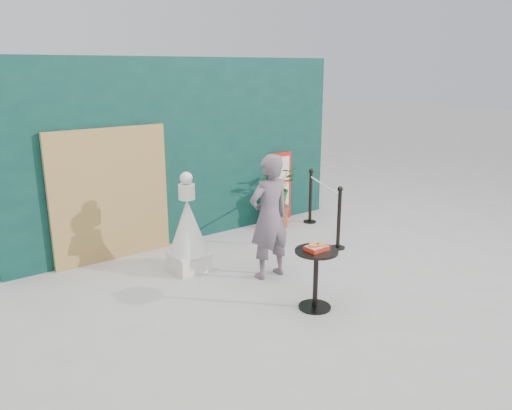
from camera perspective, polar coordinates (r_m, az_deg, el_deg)
name	(u,v)px	position (r m, az deg, el deg)	size (l,w,h in m)	color
ground	(314,302)	(6.41, 6.62, -10.98)	(60.00, 60.00, 0.00)	#ADAAA5
back_wall	(185,151)	(8.40, -8.12, 6.15)	(6.00, 0.30, 3.00)	#0A2D29
bamboo_fence	(111,195)	(7.73, -16.28, 1.08)	(1.80, 0.08, 2.00)	tan
woman	(269,217)	(6.80, 1.52, -1.38)	(0.63, 0.42, 1.74)	#61535F
menu_board	(280,187)	(9.46, 2.75, 2.10)	(0.50, 0.07, 1.30)	red
statue	(188,231)	(7.16, -7.76, -2.97)	(0.57, 0.57, 1.45)	white
cafe_table	(316,270)	(6.07, 6.86, -7.37)	(0.52, 0.52, 0.75)	black
food_basket	(317,247)	(5.97, 6.95, -4.80)	(0.26, 0.19, 0.11)	red
planter	(277,192)	(9.05, 2.43, 1.45)	(0.66, 0.57, 1.12)	brown
stanchion_barrier	(324,207)	(8.73, 7.73, -0.25)	(0.84, 1.54, 1.03)	black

